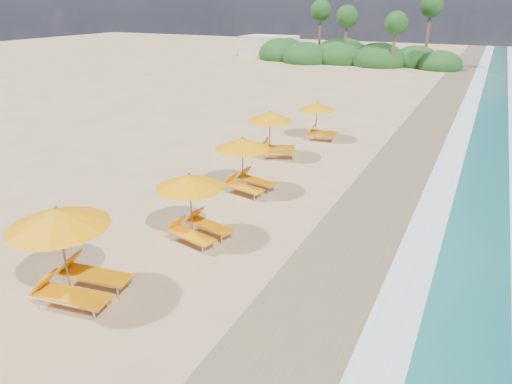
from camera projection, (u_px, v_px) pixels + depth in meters
ground at (256, 223)px, 16.44m from camera, size 160.00×160.00×0.00m
wet_sand at (367, 248)px, 14.78m from camera, size 4.00×160.00×0.01m
surf_foam at (458, 267)px, 13.66m from camera, size 4.00×160.00×0.01m
station_1 at (69, 248)px, 11.80m from camera, size 3.13×2.98×2.64m
station_2 at (195, 203)px, 14.92m from camera, size 2.76×2.64×2.28m
station_3 at (246, 161)px, 18.73m from camera, size 2.77×2.65×2.30m
station_4 at (273, 131)px, 22.99m from camera, size 3.06×3.04×2.34m
station_5 at (319, 118)px, 25.99m from camera, size 2.53×2.41×2.13m
treeline at (348, 55)px, 57.73m from camera, size 25.80×8.80×9.74m
beach_building at (269, 46)px, 64.63m from camera, size 7.00×5.00×2.80m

